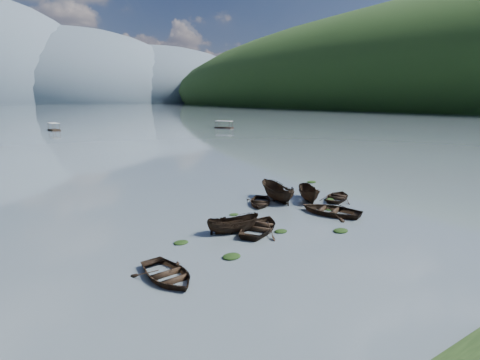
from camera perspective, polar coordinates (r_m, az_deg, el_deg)
ground_plane at (r=27.50m, az=13.97°, el=-8.58°), size 2400.00×2400.00×0.00m
right_hill_far at (r=534.72m, az=30.97°, el=9.60°), size 520.00×1200.00×190.00m
haze_mtn_c at (r=931.00m, az=-23.76°, el=10.74°), size 520.00×520.00×260.00m
haze_mtn_d at (r=977.98m, az=-13.14°, el=11.48°), size 520.00×520.00×220.00m
rowboat_0 at (r=21.54m, az=-10.99°, el=-14.52°), size 3.51×4.65×0.91m
rowboat_1 at (r=28.19m, az=3.05°, el=-7.69°), size 6.00×5.63×1.01m
rowboat_2 at (r=27.76m, az=-1.07°, el=-8.00°), size 4.19×2.50×1.52m
rowboat_3 at (r=33.00m, az=13.62°, el=-5.01°), size 5.42×6.17×1.06m
rowboat_4 at (r=37.82m, az=14.69°, el=-2.85°), size 5.13×4.66×0.87m
rowboat_5 at (r=36.74m, az=10.46°, el=-3.09°), size 3.50×4.56×1.66m
rowboat_7 at (r=34.93m, az=3.07°, el=-3.71°), size 4.91×5.04×0.85m
rowboat_8 at (r=36.26m, az=5.61°, el=-3.15°), size 2.63×5.22×1.93m
weed_clump_0 at (r=23.68m, az=-1.28°, el=-11.71°), size 1.19×0.97×0.26m
weed_clump_1 at (r=28.03m, az=6.25°, el=-7.86°), size 1.00×0.80×0.22m
weed_clump_2 at (r=28.92m, az=15.08°, el=-7.59°), size 1.19×0.95×0.26m
weed_clump_3 at (r=34.07m, az=13.48°, el=-4.45°), size 0.77×0.65×0.17m
weed_clump_4 at (r=37.33m, az=13.40°, el=-2.98°), size 1.01×0.80×0.21m
weed_clump_5 at (r=26.13m, az=-8.97°, el=-9.49°), size 1.03×0.83×0.22m
weed_clump_6 at (r=31.77m, az=-0.94°, el=-5.34°), size 0.84×0.70×0.18m
weed_clump_7 at (r=44.58m, az=10.85°, el=-0.37°), size 1.16×0.92×0.25m
pontoon_centre at (r=128.76m, az=-26.45°, el=6.78°), size 3.06×5.94×2.18m
pontoon_right at (r=124.36m, az=-2.43°, el=7.89°), size 5.13×6.41×2.29m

